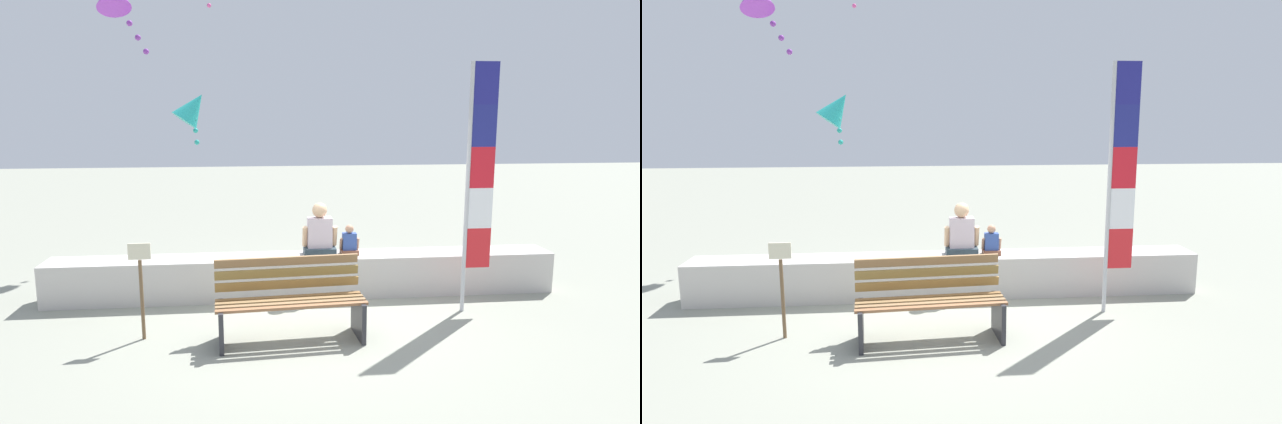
{
  "view_description": "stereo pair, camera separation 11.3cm",
  "coord_description": "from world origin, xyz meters",
  "views": [
    {
      "loc": [
        -0.6,
        -6.47,
        2.49
      ],
      "look_at": [
        0.2,
        0.88,
        1.16
      ],
      "focal_mm": 31.04,
      "sensor_mm": 36.0,
      "label": 1
    },
    {
      "loc": [
        -0.48,
        -6.48,
        2.49
      ],
      "look_at": [
        0.2,
        0.88,
        1.16
      ],
      "focal_mm": 31.04,
      "sensor_mm": 36.0,
      "label": 2
    }
  ],
  "objects": [
    {
      "name": "park_bench",
      "position": [
        -0.29,
        -0.61,
        0.42
      ],
      "size": [
        1.68,
        0.72,
        0.88
      ],
      "color": "#91613E",
      "rests_on": "ground"
    },
    {
      "name": "kite_teal",
      "position": [
        -1.65,
        2.74,
        2.57
      ],
      "size": [
        0.77,
        0.64,
        0.92
      ],
      "color": "teal"
    },
    {
      "name": "ground_plane",
      "position": [
        0.0,
        0.0,
        0.0
      ],
      "size": [
        40.0,
        40.0,
        0.0
      ],
      "primitive_type": "plane",
      "color": "gray"
    },
    {
      "name": "seawall_ledge",
      "position": [
        0.0,
        0.88,
        0.28
      ],
      "size": [
        6.9,
        0.57,
        0.56
      ],
      "primitive_type": "cube",
      "color": "beige",
      "rests_on": "ground"
    },
    {
      "name": "flag_banner",
      "position": [
        2.04,
        0.03,
        1.72
      ],
      "size": [
        0.36,
        0.05,
        3.1
      ],
      "color": "#B7B7BC",
      "rests_on": "ground"
    },
    {
      "name": "person_child",
      "position": [
        0.61,
        0.87,
        0.73
      ],
      "size": [
        0.27,
        0.2,
        0.42
      ],
      "color": "brown",
      "rests_on": "seawall_ledge"
    },
    {
      "name": "person_adult",
      "position": [
        0.19,
        0.87,
        0.85
      ],
      "size": [
        0.48,
        0.35,
        0.73
      ],
      "color": "#2C3C45",
      "rests_on": "seawall_ledge"
    },
    {
      "name": "sign_post",
      "position": [
        -1.92,
        -0.46,
        0.66
      ],
      "size": [
        0.24,
        0.04,
        1.1
      ],
      "color": "brown",
      "rests_on": "ground"
    }
  ]
}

